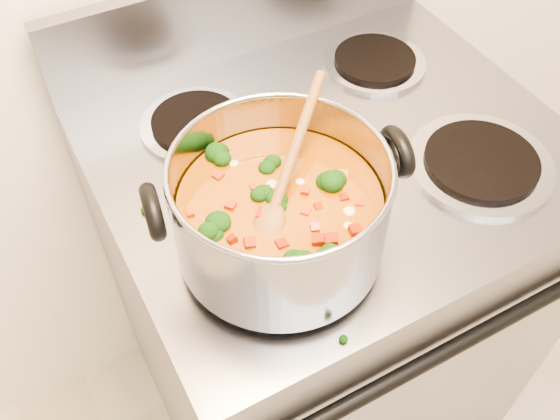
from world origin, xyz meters
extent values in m
cube|color=gray|center=(-0.02, 1.16, 0.46)|extent=(0.75, 0.65, 0.92)
cube|color=gray|center=(-0.02, 1.47, 1.00)|extent=(0.75, 0.03, 0.16)
cylinder|color=black|center=(-0.02, 0.82, 0.80)|extent=(0.64, 0.02, 0.02)
cylinder|color=#A5A5AD|center=(-0.20, 1.01, 0.92)|extent=(0.23, 0.23, 0.01)
cylinder|color=black|center=(-0.20, 1.01, 0.93)|extent=(0.18, 0.18, 0.01)
cylinder|color=#A5A5AD|center=(0.15, 1.01, 0.92)|extent=(0.23, 0.23, 0.01)
cylinder|color=black|center=(0.15, 1.01, 0.93)|extent=(0.18, 0.18, 0.01)
cylinder|color=#A5A5AD|center=(-0.20, 1.31, 0.92)|extent=(0.19, 0.19, 0.01)
cylinder|color=black|center=(-0.20, 1.31, 0.93)|extent=(0.15, 0.15, 0.01)
cylinder|color=#A5A5AD|center=(0.15, 1.31, 0.92)|extent=(0.19, 0.19, 0.01)
cylinder|color=black|center=(0.15, 1.31, 0.93)|extent=(0.15, 0.15, 0.01)
cylinder|color=#97979F|center=(-0.20, 1.01, 1.01)|extent=(0.28, 0.28, 0.15)
torus|color=#97979F|center=(-0.20, 1.01, 1.09)|extent=(0.28, 0.28, 0.01)
cylinder|color=#7E530B|center=(-0.20, 1.01, 0.99)|extent=(0.26, 0.26, 0.09)
torus|color=black|center=(-0.36, 1.04, 1.07)|extent=(0.03, 0.08, 0.08)
torus|color=black|center=(-0.05, 0.99, 1.07)|extent=(0.03, 0.08, 0.08)
ellipsoid|color=black|center=(-0.13, 1.07, 1.03)|extent=(0.04, 0.04, 0.03)
ellipsoid|color=black|center=(-0.22, 0.92, 1.03)|extent=(0.04, 0.04, 0.03)
ellipsoid|color=black|center=(-0.24, 1.08, 1.03)|extent=(0.04, 0.04, 0.03)
ellipsoid|color=black|center=(-0.09, 1.00, 1.03)|extent=(0.04, 0.04, 0.03)
ellipsoid|color=black|center=(-0.31, 0.99, 1.03)|extent=(0.04, 0.04, 0.03)
ellipsoid|color=black|center=(-0.17, 1.05, 1.03)|extent=(0.04, 0.04, 0.03)
ellipsoid|color=black|center=(-0.23, 0.94, 1.03)|extent=(0.04, 0.04, 0.03)
ellipsoid|color=black|center=(-0.12, 0.98, 1.03)|extent=(0.04, 0.04, 0.03)
ellipsoid|color=black|center=(-0.11, 1.06, 1.03)|extent=(0.04, 0.04, 0.03)
ellipsoid|color=#9B2305|center=(-0.25, 1.07, 1.03)|extent=(0.01, 0.01, 0.01)
ellipsoid|color=#9B2305|center=(-0.18, 1.03, 1.03)|extent=(0.01, 0.01, 0.01)
ellipsoid|color=#9B2305|center=(-0.13, 0.95, 1.03)|extent=(0.01, 0.01, 0.01)
ellipsoid|color=#9B2305|center=(-0.30, 0.95, 1.03)|extent=(0.01, 0.01, 0.01)
ellipsoid|color=#9B2305|center=(-0.11, 1.06, 1.03)|extent=(0.01, 0.01, 0.01)
ellipsoid|color=#9B2305|center=(-0.14, 1.02, 1.03)|extent=(0.01, 0.01, 0.01)
ellipsoid|color=#9B2305|center=(-0.22, 1.10, 1.03)|extent=(0.01, 0.01, 0.01)
ellipsoid|color=#9B2305|center=(-0.20, 0.91, 1.03)|extent=(0.01, 0.01, 0.01)
ellipsoid|color=#9B2305|center=(-0.29, 1.00, 1.03)|extent=(0.01, 0.01, 0.01)
ellipsoid|color=#9B2305|center=(-0.24, 1.01, 1.03)|extent=(0.01, 0.01, 0.01)
ellipsoid|color=#9B2305|center=(-0.17, 1.00, 1.03)|extent=(0.01, 0.01, 0.01)
ellipsoid|color=#9B2305|center=(-0.32, 1.03, 1.03)|extent=(0.01, 0.01, 0.01)
ellipsoid|color=#9B2305|center=(-0.22, 1.06, 1.03)|extent=(0.01, 0.01, 0.01)
ellipsoid|color=#9B2305|center=(-0.17, 0.91, 1.03)|extent=(0.01, 0.01, 0.01)
ellipsoid|color=#B02A09|center=(-0.14, 1.06, 1.03)|extent=(0.01, 0.01, 0.01)
ellipsoid|color=#B02A09|center=(-0.17, 0.98, 1.03)|extent=(0.01, 0.01, 0.01)
ellipsoid|color=#B02A09|center=(-0.17, 1.02, 1.03)|extent=(0.01, 0.01, 0.01)
ellipsoid|color=#B02A09|center=(-0.14, 0.95, 1.03)|extent=(0.01, 0.01, 0.01)
ellipsoid|color=#B02A09|center=(-0.21, 0.90, 1.03)|extent=(0.01, 0.01, 0.01)
ellipsoid|color=#B02A09|center=(-0.16, 0.96, 1.03)|extent=(0.01, 0.01, 0.01)
ellipsoid|color=#B02A09|center=(-0.15, 0.94, 1.03)|extent=(0.01, 0.01, 0.01)
ellipsoid|color=#B02A09|center=(-0.31, 1.02, 1.03)|extent=(0.01, 0.01, 0.01)
ellipsoid|color=#B02A09|center=(-0.26, 1.06, 1.03)|extent=(0.01, 0.01, 0.01)
ellipsoid|color=#B02A09|center=(-0.11, 1.03, 1.03)|extent=(0.01, 0.01, 0.01)
ellipsoid|color=#CAC08B|center=(-0.21, 0.92, 1.03)|extent=(0.02, 0.02, 0.01)
ellipsoid|color=#CAC08B|center=(-0.14, 1.09, 1.03)|extent=(0.02, 0.02, 0.01)
ellipsoid|color=#CAC08B|center=(-0.25, 1.11, 1.03)|extent=(0.02, 0.02, 0.01)
ellipsoid|color=#CAC08B|center=(-0.21, 0.97, 1.03)|extent=(0.02, 0.02, 0.01)
ellipsoid|color=#CAC08B|center=(-0.26, 1.02, 1.03)|extent=(0.02, 0.02, 0.01)
ellipsoid|color=brown|center=(-0.24, 0.98, 1.03)|extent=(0.08, 0.07, 0.04)
cylinder|color=brown|center=(-0.16, 1.06, 1.07)|extent=(0.17, 0.16, 0.09)
ellipsoid|color=black|center=(-0.25, 0.85, 0.92)|extent=(0.01, 0.01, 0.01)
ellipsoid|color=black|center=(-0.23, 1.18, 0.92)|extent=(0.01, 0.01, 0.01)
ellipsoid|color=black|center=(-0.32, 1.17, 0.92)|extent=(0.01, 0.01, 0.01)
camera|label=1|loc=(-0.45, 0.56, 1.62)|focal=40.00mm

